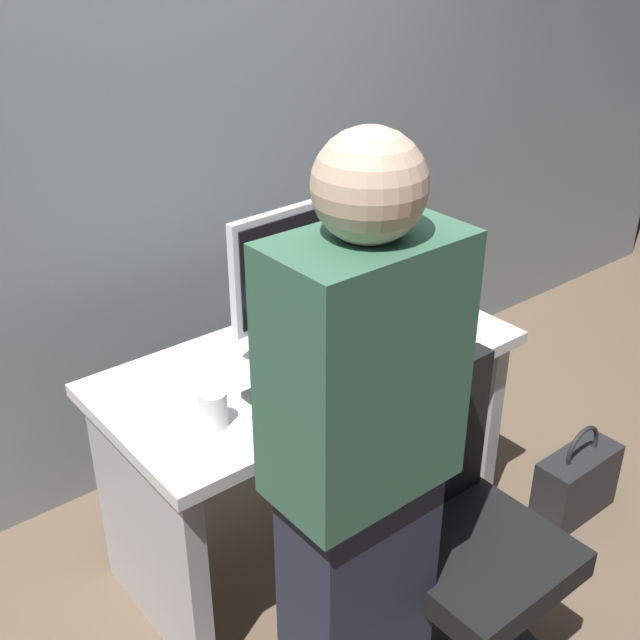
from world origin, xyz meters
TOP-DOWN VIEW (x-y plane):
  - ground_plane at (0.00, 0.00)m, footprint 9.00×9.00m
  - wall_back at (0.00, 0.76)m, footprint 6.40×0.10m
  - desk at (0.00, 0.00)m, footprint 1.32×0.65m
  - office_chair at (-0.01, -0.66)m, footprint 0.52×0.52m
  - person_at_desk at (-0.37, -0.65)m, footprint 0.40×0.24m
  - monitor at (0.06, 0.11)m, footprint 0.54×0.15m
  - keyboard at (-0.08, -0.12)m, footprint 0.43×0.14m
  - mouse at (0.20, -0.11)m, footprint 0.06×0.10m
  - cup_near_keyboard at (-0.43, -0.12)m, footprint 0.08×0.08m
  - book_stack at (0.39, 0.10)m, footprint 0.20×0.18m
  - cell_phone at (0.45, -0.16)m, footprint 0.10×0.15m
  - handbag at (0.82, -0.50)m, footprint 0.34×0.14m

SIDE VIEW (x-z plane):
  - ground_plane at x=0.00m, z-range 0.00..0.00m
  - handbag at x=0.82m, z-range -0.05..0.33m
  - office_chair at x=-0.01m, z-range -0.04..0.90m
  - desk at x=0.00m, z-range 0.13..0.87m
  - cell_phone at x=0.45m, z-range 0.74..0.74m
  - keyboard at x=-0.08m, z-range 0.74..0.76m
  - mouse at x=0.20m, z-range 0.74..0.77m
  - cup_near_keyboard at x=-0.43m, z-range 0.74..0.84m
  - book_stack at x=0.39m, z-range 0.74..0.86m
  - person_at_desk at x=-0.37m, z-range 0.02..1.66m
  - monitor at x=0.06m, z-range 0.76..1.22m
  - wall_back at x=0.00m, z-range 0.00..3.00m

